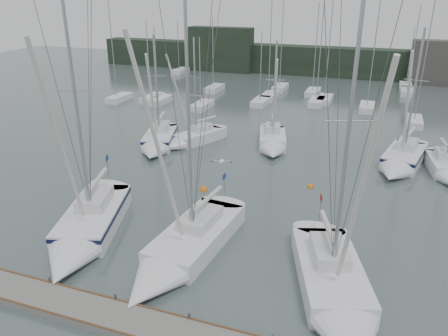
{
  "coord_description": "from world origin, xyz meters",
  "views": [
    {
      "loc": [
        9.01,
        -18.7,
        14.73
      ],
      "look_at": [
        0.46,
        5.0,
        4.28
      ],
      "focal_mm": 35.0,
      "sensor_mm": 36.0,
      "label": 1
    }
  ],
  "objects_px": {
    "sailboat_near_right": "(338,301)",
    "sailboat_mid_b": "(189,140)",
    "sailboat_mid_a": "(158,143)",
    "buoy_b": "(311,187)",
    "buoy_a": "(204,190)",
    "sailboat_mid_e": "(447,171)",
    "sailboat_mid_c": "(273,144)",
    "sailboat_near_left": "(84,233)",
    "sailboat_near_center": "(177,256)",
    "sailboat_mid_d": "(400,162)"
  },
  "relations": [
    {
      "from": "sailboat_near_left",
      "to": "sailboat_mid_e",
      "type": "distance_m",
      "value": 29.22
    },
    {
      "from": "sailboat_near_left",
      "to": "sailboat_near_center",
      "type": "xyz_separation_m",
      "value": [
        6.45,
        -0.22,
        -0.1
      ]
    },
    {
      "from": "sailboat_near_left",
      "to": "buoy_a",
      "type": "bearing_deg",
      "value": 49.19
    },
    {
      "from": "sailboat_mid_e",
      "to": "buoy_a",
      "type": "distance_m",
      "value": 20.48
    },
    {
      "from": "sailboat_mid_e",
      "to": "buoy_a",
      "type": "height_order",
      "value": "sailboat_mid_e"
    },
    {
      "from": "sailboat_mid_b",
      "to": "buoy_a",
      "type": "xyz_separation_m",
      "value": [
        5.47,
        -9.38,
        -0.51
      ]
    },
    {
      "from": "buoy_a",
      "to": "sailboat_mid_c",
      "type": "bearing_deg",
      "value": 75.25
    },
    {
      "from": "sailboat_mid_b",
      "to": "buoy_a",
      "type": "distance_m",
      "value": 10.88
    },
    {
      "from": "sailboat_near_center",
      "to": "sailboat_mid_b",
      "type": "height_order",
      "value": "sailboat_near_center"
    },
    {
      "from": "sailboat_mid_c",
      "to": "buoy_b",
      "type": "xyz_separation_m",
      "value": [
        4.98,
        -7.41,
        -0.6
      ]
    },
    {
      "from": "sailboat_mid_b",
      "to": "sailboat_near_right",
      "type": "bearing_deg",
      "value": -25.0
    },
    {
      "from": "sailboat_mid_a",
      "to": "buoy_b",
      "type": "height_order",
      "value": "sailboat_mid_a"
    },
    {
      "from": "sailboat_mid_c",
      "to": "buoy_a",
      "type": "xyz_separation_m",
      "value": [
        -2.86,
        -10.85,
        -0.6
      ]
    },
    {
      "from": "sailboat_mid_c",
      "to": "sailboat_mid_d",
      "type": "bearing_deg",
      "value": -20.0
    },
    {
      "from": "sailboat_mid_a",
      "to": "buoy_b",
      "type": "distance_m",
      "value": 16.1
    },
    {
      "from": "sailboat_mid_b",
      "to": "sailboat_mid_e",
      "type": "distance_m",
      "value": 23.7
    },
    {
      "from": "sailboat_mid_b",
      "to": "sailboat_mid_e",
      "type": "xyz_separation_m",
      "value": [
        23.7,
        -0.05,
        0.02
      ]
    },
    {
      "from": "sailboat_near_left",
      "to": "sailboat_mid_a",
      "type": "relative_size",
      "value": 1.34
    },
    {
      "from": "sailboat_near_left",
      "to": "sailboat_mid_e",
      "type": "relative_size",
      "value": 1.44
    },
    {
      "from": "sailboat_near_right",
      "to": "sailboat_mid_d",
      "type": "bearing_deg",
      "value": 63.24
    },
    {
      "from": "sailboat_near_center",
      "to": "buoy_b",
      "type": "xyz_separation_m",
      "value": [
        5.46,
        13.21,
        -0.56
      ]
    },
    {
      "from": "sailboat_mid_b",
      "to": "sailboat_mid_c",
      "type": "bearing_deg",
      "value": 34.64
    },
    {
      "from": "sailboat_near_center",
      "to": "buoy_a",
      "type": "bearing_deg",
      "value": 108.77
    },
    {
      "from": "sailboat_near_left",
      "to": "sailboat_mid_b",
      "type": "distance_m",
      "value": 18.99
    },
    {
      "from": "sailboat_near_left",
      "to": "sailboat_mid_d",
      "type": "bearing_deg",
      "value": 28.35
    },
    {
      "from": "sailboat_mid_b",
      "to": "buoy_a",
      "type": "relative_size",
      "value": 16.93
    },
    {
      "from": "sailboat_mid_e",
      "to": "sailboat_mid_a",
      "type": "bearing_deg",
      "value": 176.94
    },
    {
      "from": "sailboat_mid_a",
      "to": "sailboat_mid_d",
      "type": "height_order",
      "value": "sailboat_mid_d"
    },
    {
      "from": "sailboat_mid_c",
      "to": "sailboat_mid_d",
      "type": "height_order",
      "value": "sailboat_mid_d"
    },
    {
      "from": "sailboat_near_center",
      "to": "sailboat_mid_c",
      "type": "height_order",
      "value": "sailboat_near_center"
    },
    {
      "from": "sailboat_near_left",
      "to": "sailboat_mid_c",
      "type": "bearing_deg",
      "value": 53.52
    },
    {
      "from": "sailboat_near_right",
      "to": "sailboat_mid_b",
      "type": "xyz_separation_m",
      "value": [
        -16.94,
        19.96,
        -0.08
      ]
    },
    {
      "from": "sailboat_near_right",
      "to": "sailboat_mid_b",
      "type": "relative_size",
      "value": 1.4
    },
    {
      "from": "sailboat_mid_d",
      "to": "buoy_a",
      "type": "bearing_deg",
      "value": -133.32
    },
    {
      "from": "sailboat_near_center",
      "to": "buoy_a",
      "type": "height_order",
      "value": "sailboat_near_center"
    },
    {
      "from": "sailboat_mid_d",
      "to": "sailboat_mid_e",
      "type": "xyz_separation_m",
      "value": [
        3.69,
        -0.42,
        -0.12
      ]
    },
    {
      "from": "sailboat_mid_c",
      "to": "sailboat_mid_b",
      "type": "bearing_deg",
      "value": 175.29
    },
    {
      "from": "sailboat_mid_b",
      "to": "sailboat_mid_c",
      "type": "xyz_separation_m",
      "value": [
        8.33,
        1.46,
        0.09
      ]
    },
    {
      "from": "sailboat_near_right",
      "to": "sailboat_mid_d",
      "type": "xyz_separation_m",
      "value": [
        3.06,
        20.33,
        0.06
      ]
    },
    {
      "from": "sailboat_mid_a",
      "to": "sailboat_mid_b",
      "type": "xyz_separation_m",
      "value": [
        2.33,
        2.18,
        -0.13
      ]
    },
    {
      "from": "sailboat_near_left",
      "to": "buoy_b",
      "type": "distance_m",
      "value": 17.63
    },
    {
      "from": "sailboat_mid_a",
      "to": "sailboat_mid_e",
      "type": "height_order",
      "value": "sailboat_mid_a"
    },
    {
      "from": "sailboat_near_center",
      "to": "buoy_a",
      "type": "xyz_separation_m",
      "value": [
        -2.38,
        9.78,
        -0.56
      ]
    },
    {
      "from": "sailboat_near_left",
      "to": "sailboat_mid_b",
      "type": "relative_size",
      "value": 1.4
    },
    {
      "from": "sailboat_near_left",
      "to": "sailboat_mid_a",
      "type": "height_order",
      "value": "sailboat_near_left"
    },
    {
      "from": "sailboat_near_right",
      "to": "sailboat_mid_b",
      "type": "distance_m",
      "value": 26.18
    },
    {
      "from": "sailboat_near_left",
      "to": "sailboat_mid_a",
      "type": "bearing_deg",
      "value": 84.82
    },
    {
      "from": "sailboat_near_right",
      "to": "buoy_b",
      "type": "xyz_separation_m",
      "value": [
        -3.63,
        14.01,
        -0.6
      ]
    },
    {
      "from": "sailboat_mid_c",
      "to": "sailboat_near_right",
      "type": "bearing_deg",
      "value": -82.76
    },
    {
      "from": "sailboat_near_right",
      "to": "buoy_b",
      "type": "height_order",
      "value": "sailboat_near_right"
    }
  ]
}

